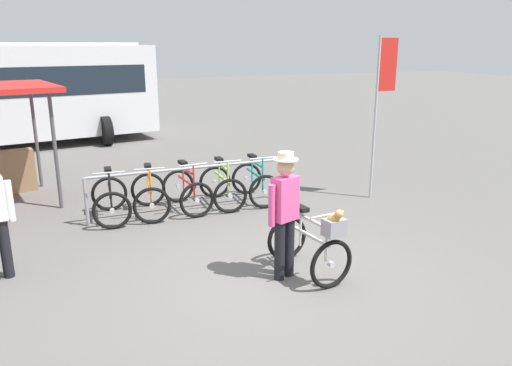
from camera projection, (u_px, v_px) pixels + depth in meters
ground_plane at (274, 279)px, 6.62m from camera, size 80.00×80.00×0.00m
bike_rack_rail at (195, 176)px, 9.08m from camera, size 3.91×0.09×0.88m
racked_bike_black at (111, 200)px, 8.76m from camera, size 0.75×1.14×0.97m
racked_bike_orange at (150, 195)px, 9.02m from camera, size 0.81×1.18×0.97m
racked_bike_red at (187, 191)px, 9.29m from camera, size 0.74×1.15×0.97m
racked_bike_lime at (222, 187)px, 9.55m from camera, size 0.71×1.12×0.97m
racked_bike_teal at (255, 183)px, 9.81m from camera, size 0.70×1.12×0.97m
featured_bicycle at (314, 243)px, 6.56m from camera, size 0.78×1.24×1.09m
person_with_featured_bike at (285, 211)px, 6.42m from camera, size 0.51×0.32×1.72m
banner_flag at (383, 87)px, 9.57m from camera, size 0.45×0.05×3.20m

